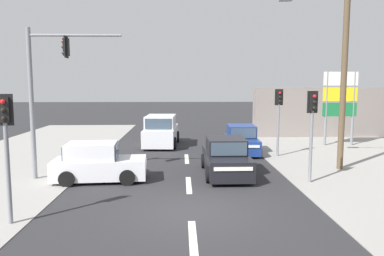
# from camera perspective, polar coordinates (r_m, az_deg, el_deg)

# --- Properties ---
(ground_plane) EXTENTS (140.00, 140.00, 0.00)m
(ground_plane) POSITION_cam_1_polar(r_m,az_deg,el_deg) (11.53, -0.18, -12.62)
(ground_plane) COLOR #28282B
(lane_dash_near) EXTENTS (0.20, 2.40, 0.01)m
(lane_dash_near) POSITION_cam_1_polar(r_m,az_deg,el_deg) (9.66, 0.15, -16.52)
(lane_dash_near) COLOR silver
(lane_dash_near) RESTS_ON ground
(lane_dash_mid) EXTENTS (0.20, 2.40, 0.01)m
(lane_dash_mid) POSITION_cam_1_polar(r_m,az_deg,el_deg) (14.39, -0.50, -8.65)
(lane_dash_mid) COLOR silver
(lane_dash_mid) RESTS_ON ground
(lane_dash_far) EXTENTS (0.20, 2.40, 0.01)m
(lane_dash_far) POSITION_cam_1_polar(r_m,az_deg,el_deg) (19.26, -0.81, -4.71)
(lane_dash_far) COLOR silver
(lane_dash_far) RESTS_ON ground
(utility_pole_midground_right) EXTENTS (3.77, 0.65, 10.52)m
(utility_pole_midground_right) POSITION_cam_1_polar(r_m,az_deg,el_deg) (17.88, 21.95, 12.06)
(utility_pole_midground_right) COLOR brown
(utility_pole_midground_right) RESTS_ON ground
(traffic_signal_mast) EXTENTS (3.69, 0.44, 6.00)m
(traffic_signal_mast) POSITION_cam_1_polar(r_m,az_deg,el_deg) (15.90, -21.56, 6.30)
(traffic_signal_mast) COLOR slate
(traffic_signal_mast) RESTS_ON ground
(pedestal_signal_right_kerb) EXTENTS (0.44, 0.31, 3.56)m
(pedestal_signal_right_kerb) POSITION_cam_1_polar(r_m,az_deg,el_deg) (14.98, 17.81, 1.03)
(pedestal_signal_right_kerb) COLOR slate
(pedestal_signal_right_kerb) RESTS_ON ground
(pedestal_signal_left_kerb) EXTENTS (0.44, 0.31, 3.56)m
(pedestal_signal_left_kerb) POSITION_cam_1_polar(r_m,az_deg,el_deg) (11.13, -26.50, -1.22)
(pedestal_signal_left_kerb) COLOR slate
(pedestal_signal_left_kerb) RESTS_ON ground
(pedestal_signal_far_median) EXTENTS (0.44, 0.30, 3.56)m
(pedestal_signal_far_median) POSITION_cam_1_polar(r_m,az_deg,el_deg) (20.12, 13.07, 2.55)
(pedestal_signal_far_median) COLOR slate
(pedestal_signal_far_median) RESTS_ON ground
(shopping_plaza_sign) EXTENTS (2.10, 0.16, 4.60)m
(shopping_plaza_sign) POSITION_cam_1_polar(r_m,az_deg,el_deg) (24.89, 21.63, 4.32)
(shopping_plaza_sign) COLOR slate
(shopping_plaza_sign) RESTS_ON ground
(shopfront_wall_far) EXTENTS (12.00, 1.00, 3.60)m
(shopfront_wall_far) POSITION_cam_1_polar(r_m,az_deg,el_deg) (29.22, 21.05, 2.30)
(shopfront_wall_far) COLOR gray
(shopfront_wall_far) RESTS_ON ground
(sedan_crossing_left) EXTENTS (1.93, 4.26, 1.56)m
(sedan_crossing_left) POSITION_cam_1_polar(r_m,az_deg,el_deg) (15.94, 5.17, -4.58)
(sedan_crossing_left) COLOR black
(sedan_crossing_left) RESTS_ON ground
(suv_oncoming_mid) EXTENTS (2.25, 4.62, 1.90)m
(suv_oncoming_mid) POSITION_cam_1_polar(r_m,az_deg,el_deg) (23.37, -4.73, -0.52)
(suv_oncoming_mid) COLOR silver
(suv_oncoming_mid) RESTS_ON ground
(hatchback_receding_far) EXTENTS (3.74, 1.98, 1.53)m
(hatchback_receding_far) POSITION_cam_1_polar(r_m,az_deg,el_deg) (15.29, -14.17, -5.25)
(hatchback_receding_far) COLOR silver
(hatchback_receding_far) RESTS_ON ground
(hatchback_kerbside_parked) EXTENTS (1.88, 3.69, 1.53)m
(hatchback_kerbside_parked) POSITION_cam_1_polar(r_m,az_deg,el_deg) (20.99, 7.56, -1.88)
(hatchback_kerbside_parked) COLOR navy
(hatchback_kerbside_parked) RESTS_ON ground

